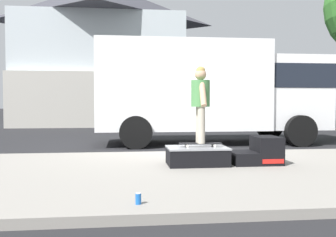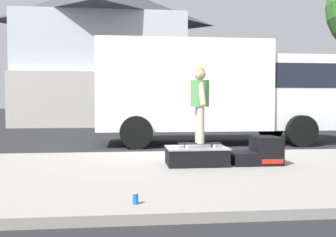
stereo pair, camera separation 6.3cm
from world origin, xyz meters
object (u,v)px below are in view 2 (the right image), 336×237
skater_kid (200,98)px  soda_can (135,199)px  skateboard (200,144)px  box_truck (212,88)px  kicker_ramp (259,153)px  skate_box (196,155)px

skater_kid → soda_can: size_ratio=11.13×
skateboard → box_truck: box_truck is taller
skateboard → box_truck: (1.30, 4.68, 1.19)m
kicker_ramp → skateboard: size_ratio=1.14×
skater_kid → soda_can: (-1.24, -2.62, -1.16)m
skater_kid → box_truck: size_ratio=0.20×
skate_box → skateboard: size_ratio=1.39×
skate_box → box_truck: box_truck is taller
box_truck → skater_kid: bearing=-105.5°
skateboard → skater_kid: (0.00, 0.00, 0.84)m
kicker_ramp → skateboard: 1.13m
skateboard → soda_can: (-1.24, -2.62, -0.32)m
skater_kid → box_truck: box_truck is taller
skater_kid → skateboard: bearing=180.0°
skateboard → skate_box: bearing=-157.1°
skate_box → soda_can: (-1.17, -2.60, -0.12)m
soda_can → box_truck: size_ratio=0.02×
kicker_ramp → soda_can: bearing=-132.2°
soda_can → box_truck: box_truck is taller
skater_kid → soda_can: skater_kid is taller
soda_can → box_truck: bearing=70.8°
skate_box → skater_kid: bearing=22.9°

